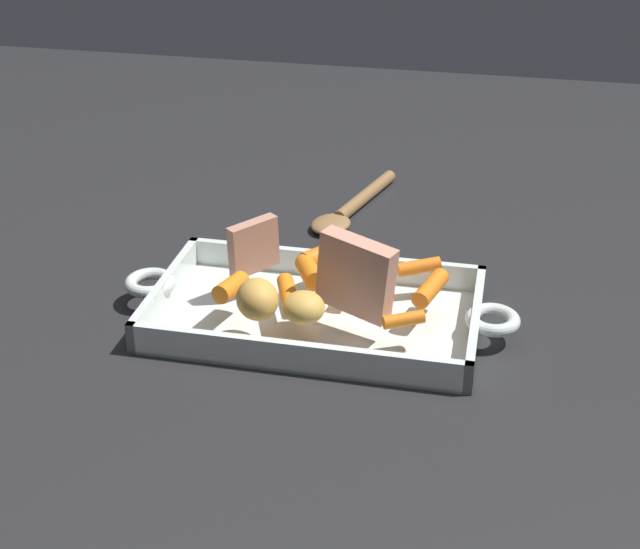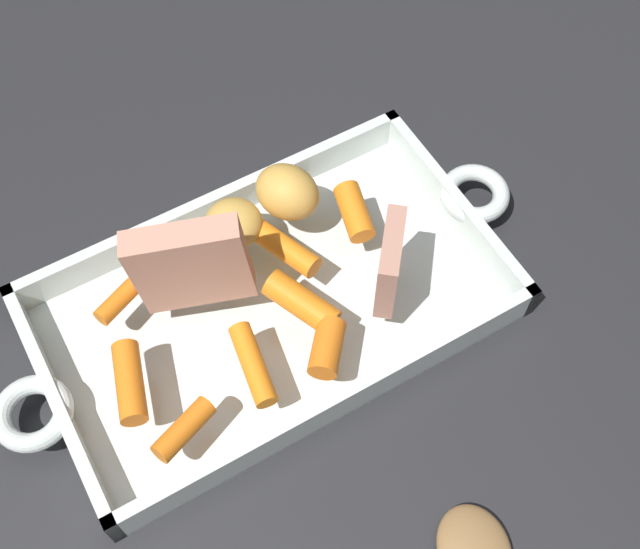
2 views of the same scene
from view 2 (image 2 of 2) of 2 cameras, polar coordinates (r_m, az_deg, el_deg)
name	(u,v)px [view 2 (image 2 of 2)]	position (r m, az deg, el deg)	size (l,w,h in m)	color
ground_plane	(272,311)	(0.66, -3.35, -2.55)	(2.02, 2.02, 0.00)	#232326
roasting_dish	(272,305)	(0.65, -3.40, -2.11)	(0.45, 0.21, 0.04)	silver
roast_slice_thick	(191,265)	(0.60, -8.99, 0.66)	(0.02, 0.08, 0.08)	tan
roast_slice_outer	(390,262)	(0.61, 4.90, 0.85)	(0.01, 0.06, 0.06)	tan
baby_carrot_northwest	(354,212)	(0.66, 2.41, 4.39)	(0.02, 0.02, 0.05)	orange
baby_carrot_center_left	(120,299)	(0.64, -13.80, -1.68)	(0.01, 0.01, 0.04)	orange
baby_carrot_center_right	(327,348)	(0.60, 0.49, -5.14)	(0.02, 0.02, 0.04)	orange
baby_carrot_northeast	(184,429)	(0.58, -9.51, -10.62)	(0.02, 0.02, 0.05)	orange
baby_carrot_short	(253,364)	(0.59, -4.71, -6.29)	(0.02, 0.02, 0.06)	orange
baby_carrot_southwest	(284,248)	(0.64, -2.53, 1.89)	(0.02, 0.02, 0.06)	orange
baby_carrot_southeast	(302,303)	(0.61, -1.29, -1.97)	(0.02, 0.02, 0.06)	orange
baby_carrot_long	(130,382)	(0.60, -13.17, -7.34)	(0.02, 0.02, 0.06)	orange
potato_halved	(287,192)	(0.65, -2.31, 5.78)	(0.05, 0.04, 0.04)	gold
potato_golden_large	(231,224)	(0.65, -6.25, 3.50)	(0.05, 0.04, 0.03)	gold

